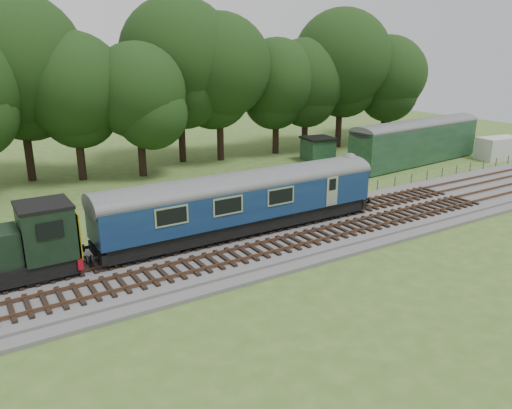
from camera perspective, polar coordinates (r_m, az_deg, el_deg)
ground at (r=30.12m, az=0.81°, el=-4.42°), size 120.00×120.00×0.00m
ballast at (r=30.06m, az=0.81°, el=-4.11°), size 70.00×7.00×0.35m
track_north at (r=31.08m, az=-0.59°, el=-2.90°), size 67.20×2.40×0.21m
track_south at (r=28.73m, az=2.55°, el=-4.66°), size 67.20×2.40×0.21m
fence at (r=33.75m, az=-3.34°, el=-2.00°), size 64.00×0.12×1.00m
tree_line at (r=49.24m, az=-13.23°, el=3.81°), size 70.00×8.00×18.00m
dmu_railcar at (r=30.11m, az=-1.50°, el=0.82°), size 18.05×2.86×3.88m
worker at (r=26.70m, az=-16.16°, el=-5.09°), size 0.83×0.75×1.90m
parked_coach at (r=53.08m, az=17.88°, el=7.09°), size 17.18×4.53×4.34m
shed at (r=52.39m, az=7.09°, el=6.34°), size 3.42×3.42×2.46m
caravan at (r=58.80m, az=26.02°, el=5.82°), size 4.96×2.92×2.29m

